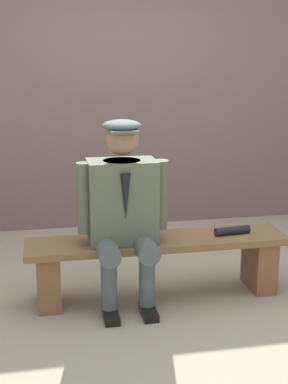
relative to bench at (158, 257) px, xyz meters
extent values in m
plane|color=gray|center=(0.00, 0.00, -0.30)|extent=(30.00, 30.00, 0.00)
cube|color=brown|center=(0.00, 0.00, 0.12)|extent=(1.89, 0.40, 0.05)
cube|color=brown|center=(-0.79, 0.00, -0.10)|extent=(0.16, 0.34, 0.40)
cube|color=brown|center=(0.79, 0.00, -0.10)|extent=(0.16, 0.34, 0.40)
cube|color=#4F5544|center=(0.26, 0.00, 0.44)|extent=(0.47, 0.30, 0.58)
cylinder|color=#1E2338|center=(0.26, 0.00, 0.70)|extent=(0.26, 0.26, 0.06)
cone|color=black|center=(0.26, 0.15, 0.51)|extent=(0.07, 0.07, 0.32)
sphere|color=#8C664C|center=(0.26, 0.02, 0.88)|extent=(0.23, 0.23, 0.23)
ellipsoid|color=#4C5755|center=(0.26, 0.02, 0.97)|extent=(0.26, 0.26, 0.08)
cube|color=#4C5755|center=(0.26, 0.12, 0.94)|extent=(0.18, 0.10, 0.02)
cylinder|color=#495051|center=(0.13, 0.12, 0.15)|extent=(0.15, 0.44, 0.15)
cylinder|color=#495051|center=(0.13, 0.24, -0.08)|extent=(0.11, 0.11, 0.45)
cube|color=black|center=(0.13, 0.30, -0.28)|extent=(0.10, 0.24, 0.05)
cylinder|color=#4F5544|center=(-0.01, 0.04, 0.48)|extent=(0.10, 0.13, 0.50)
cylinder|color=#495051|center=(0.39, 0.12, 0.15)|extent=(0.15, 0.44, 0.15)
cylinder|color=#495051|center=(0.39, 0.24, -0.08)|extent=(0.11, 0.11, 0.45)
cube|color=black|center=(0.39, 0.30, -0.28)|extent=(0.10, 0.24, 0.05)
cylinder|color=#4F5544|center=(0.53, 0.04, 0.48)|extent=(0.10, 0.11, 0.50)
cylinder|color=black|center=(-0.56, 0.02, 0.18)|extent=(0.27, 0.09, 0.06)
cube|color=#6B5452|center=(0.00, -1.91, 0.92)|extent=(12.00, 0.24, 2.44)
camera|label=1|loc=(0.79, 3.53, 1.39)|focal=49.47mm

